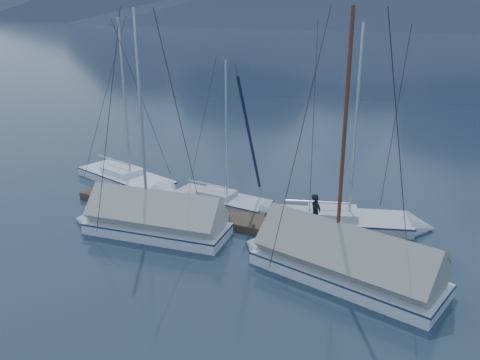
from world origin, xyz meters
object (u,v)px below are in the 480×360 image
object	(u,v)px
sailboat_open_mid	(234,204)
person	(315,213)
sailboat_open_left	(137,183)
sailboat_covered_near	(331,261)
sailboat_open_right	(360,223)
sailboat_covered_far	(145,221)

from	to	relation	value
sailboat_open_mid	person	bearing A→B (deg)	-20.36
sailboat_open_left	sailboat_covered_near	world-z (taller)	sailboat_covered_near
sailboat_open_left	sailboat_covered_near	distance (m)	13.49
sailboat_open_mid	person	xyz separation A→B (m)	(4.82, -1.79, 1.06)
sailboat_open_right	sailboat_open_left	bearing A→B (deg)	-179.88
sailboat_open_mid	sailboat_open_right	distance (m)	6.32
sailboat_open_left	person	distance (m)	11.34
sailboat_covered_near	sailboat_open_left	bearing A→B (deg)	159.44
sailboat_open_left	sailboat_covered_near	xyz separation A→B (m)	(12.63, -4.74, 0.36)
sailboat_covered_near	person	bearing A→B (deg)	119.94
sailboat_covered_near	person	world-z (taller)	sailboat_covered_near
sailboat_open_left	sailboat_open_right	bearing A→B (deg)	0.12
sailboat_open_right	person	bearing A→B (deg)	-125.31
sailboat_open_right	person	xyz separation A→B (m)	(-1.49, -2.10, 1.03)
sailboat_open_left	sailboat_open_right	xyz separation A→B (m)	(12.59, 0.03, -0.00)
sailboat_open_right	sailboat_covered_near	world-z (taller)	sailboat_covered_near
sailboat_open_right	sailboat_covered_far	bearing A→B (deg)	-150.61
sailboat_open_right	sailboat_covered_far	xyz separation A→B (m)	(-8.50, -4.79, 0.34)
sailboat_open_right	person	size ratio (longest dim) A/B	5.75
sailboat_open_right	person	distance (m)	2.77
person	sailboat_covered_far	bearing A→B (deg)	117.26
sailboat_covered_near	person	distance (m)	3.14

